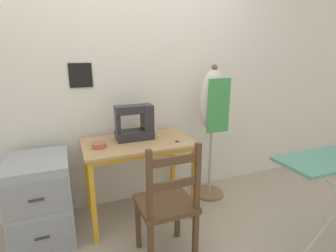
% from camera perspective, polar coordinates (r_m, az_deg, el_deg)
% --- Properties ---
extents(ground_plane, '(14.00, 14.00, 0.00)m').
position_cam_1_polar(ground_plane, '(2.49, -4.04, -22.00)').
color(ground_plane, tan).
extents(wall_back, '(10.00, 0.06, 2.55)m').
position_cam_1_polar(wall_back, '(2.61, -9.03, 10.09)').
color(wall_back, silver).
rests_on(wall_back, ground_plane).
extents(sewing_table, '(0.98, 0.58, 0.75)m').
position_cam_1_polar(sewing_table, '(2.40, -6.38, -5.69)').
color(sewing_table, tan).
rests_on(sewing_table, ground_plane).
extents(sewing_machine, '(0.35, 0.18, 0.34)m').
position_cam_1_polar(sewing_machine, '(2.40, -6.85, 0.63)').
color(sewing_machine, '#28282D').
rests_on(sewing_machine, sewing_table).
extents(fabric_bowl, '(0.12, 0.12, 0.04)m').
position_cam_1_polar(fabric_bowl, '(2.27, -14.75, -4.03)').
color(fabric_bowl, '#B25647').
rests_on(fabric_bowl, sewing_table).
extents(scissors, '(0.12, 0.12, 0.01)m').
position_cam_1_polar(scissors, '(2.34, 2.71, -3.48)').
color(scissors, silver).
rests_on(scissors, sewing_table).
extents(thread_spool_near_machine, '(0.03, 0.03, 0.03)m').
position_cam_1_polar(thread_spool_near_machine, '(2.42, -1.93, -2.44)').
color(thread_spool_near_machine, yellow).
rests_on(thread_spool_near_machine, sewing_table).
extents(wooden_chair, '(0.40, 0.38, 0.95)m').
position_cam_1_polar(wooden_chair, '(1.98, -0.21, -16.85)').
color(wooden_chair, '#513823').
rests_on(wooden_chair, ground_plane).
extents(filing_cabinet, '(0.46, 0.56, 0.72)m').
position_cam_1_polar(filing_cabinet, '(2.45, -25.81, -14.32)').
color(filing_cabinet, '#93999E').
rests_on(filing_cabinet, ground_plane).
extents(dress_form, '(0.32, 0.32, 1.41)m').
position_cam_1_polar(dress_form, '(2.70, 9.71, 3.66)').
color(dress_form, '#846647').
rests_on(dress_form, ground_plane).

